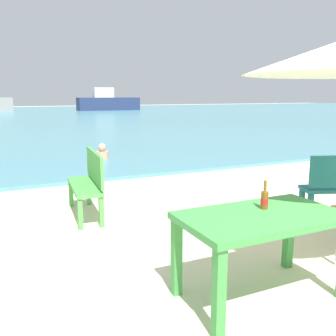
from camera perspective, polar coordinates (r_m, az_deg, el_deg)
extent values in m
cube|color=teal|center=(32.50, -20.08, 7.41)|extent=(120.00, 50.00, 0.08)
cube|color=#3D8C42|center=(3.30, 14.10, -7.27)|extent=(1.40, 0.80, 0.06)
cube|color=#3D8C42|center=(2.85, 7.73, -18.44)|extent=(0.08, 0.08, 0.70)
cube|color=#3D8C42|center=(3.38, 1.30, -13.42)|extent=(0.08, 0.08, 0.70)
cube|color=#3D8C42|center=(4.07, 17.87, -9.60)|extent=(0.08, 0.08, 0.70)
cylinder|color=brown|center=(3.42, 14.46, -4.77)|extent=(0.06, 0.06, 0.16)
cone|color=brown|center=(3.40, 14.53, -3.52)|extent=(0.06, 0.06, 0.03)
cylinder|color=brown|center=(3.39, 14.57, -2.58)|extent=(0.03, 0.03, 0.09)
cylinder|color=red|center=(3.42, 14.46, -4.90)|extent=(0.07, 0.07, 0.05)
cylinder|color=gold|center=(3.38, 14.61, -1.79)|extent=(0.03, 0.03, 0.01)
cube|color=#237275|center=(5.78, 19.63, -5.01)|extent=(0.06, 0.06, 0.42)
cube|color=#237275|center=(5.54, 20.79, -5.79)|extent=(0.06, 0.06, 0.42)
cube|color=#4C9E47|center=(5.57, -12.62, -2.71)|extent=(0.46, 1.23, 0.05)
cube|color=#4C9E47|center=(5.53, -11.10, 0.23)|extent=(0.14, 1.20, 0.44)
cube|color=#4C9E47|center=(6.14, -14.53, -3.80)|extent=(0.06, 0.06, 0.42)
cube|color=#4C9E47|center=(5.09, -13.22, -6.83)|extent=(0.06, 0.06, 0.42)
cube|color=#4C9E47|center=(6.17, -11.94, -3.60)|extent=(0.06, 0.06, 0.42)
cube|color=#4C9E47|center=(5.13, -10.09, -6.57)|extent=(0.06, 0.06, 0.42)
cylinder|color=tan|center=(10.08, -9.95, 1.95)|extent=(0.34, 0.34, 0.20)
sphere|color=tan|center=(10.05, -9.99, 3.11)|extent=(0.21, 0.21, 0.21)
cube|color=navy|center=(42.03, -9.03, 9.61)|extent=(6.68, 1.82, 1.37)
cube|color=silver|center=(41.85, -9.89, 11.24)|extent=(2.12, 1.37, 1.06)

